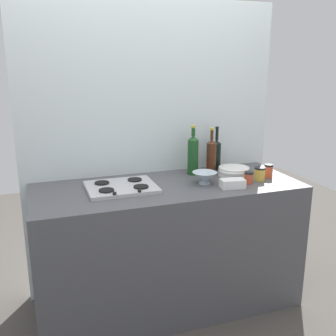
# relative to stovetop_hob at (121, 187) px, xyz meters

# --- Properties ---
(ground_plane) EXTENTS (6.00, 6.00, 0.00)m
(ground_plane) POSITION_rel_stovetop_hob_xyz_m (0.31, -0.02, -0.91)
(ground_plane) COLOR #47423D
(ground_plane) RESTS_ON ground
(counter_block) EXTENTS (1.80, 0.70, 0.90)m
(counter_block) POSITION_rel_stovetop_hob_xyz_m (0.31, -0.02, -0.46)
(counter_block) COLOR #4C4C51
(counter_block) RESTS_ON ground
(backsplash_panel) EXTENTS (1.90, 0.06, 2.13)m
(backsplash_panel) POSITION_rel_stovetop_hob_xyz_m (0.31, 0.36, 0.15)
(backsplash_panel) COLOR silver
(backsplash_panel) RESTS_ON ground
(stovetop_hob) EXTENTS (0.45, 0.37, 0.04)m
(stovetop_hob) POSITION_rel_stovetop_hob_xyz_m (0.00, 0.00, 0.00)
(stovetop_hob) COLOR #B2B2B7
(stovetop_hob) RESTS_ON counter_block
(plate_stack) EXTENTS (0.23, 0.23, 0.06)m
(plate_stack) POSITION_rel_stovetop_hob_xyz_m (0.85, 0.05, 0.02)
(plate_stack) COLOR white
(plate_stack) RESTS_ON counter_block
(wine_bottle_leftmost) EXTENTS (0.08, 0.08, 0.36)m
(wine_bottle_leftmost) POSITION_rel_stovetop_hob_xyz_m (0.58, 0.17, 0.14)
(wine_bottle_leftmost) COLOR #19471E
(wine_bottle_leftmost) RESTS_ON counter_block
(wine_bottle_mid_left) EXTENTS (0.07, 0.07, 0.34)m
(wine_bottle_mid_left) POSITION_rel_stovetop_hob_xyz_m (0.72, 0.16, 0.12)
(wine_bottle_mid_left) COLOR #472314
(wine_bottle_mid_left) RESTS_ON counter_block
(wine_bottle_mid_right) EXTENTS (0.07, 0.07, 0.33)m
(wine_bottle_mid_right) POSITION_rel_stovetop_hob_xyz_m (0.79, 0.24, 0.11)
(wine_bottle_mid_right) COLOR black
(wine_bottle_mid_right) RESTS_ON counter_block
(mixing_bowl) EXTENTS (0.17, 0.17, 0.08)m
(mixing_bowl) POSITION_rel_stovetop_hob_xyz_m (0.56, -0.07, 0.03)
(mixing_bowl) COLOR silver
(mixing_bowl) RESTS_ON counter_block
(butter_dish) EXTENTS (0.17, 0.11, 0.06)m
(butter_dish) POSITION_rel_stovetop_hob_xyz_m (0.70, -0.21, 0.02)
(butter_dish) COLOR white
(butter_dish) RESTS_ON counter_block
(condiment_jar_front) EXTENTS (0.08, 0.08, 0.09)m
(condiment_jar_front) POSITION_rel_stovetop_hob_xyz_m (0.96, -0.12, 0.03)
(condiment_jar_front) COLOR gold
(condiment_jar_front) RESTS_ON counter_block
(condiment_jar_rear) EXTENTS (0.06, 0.06, 0.10)m
(condiment_jar_rear) POSITION_rel_stovetop_hob_xyz_m (1.06, -0.08, 0.03)
(condiment_jar_rear) COLOR #C64C2D
(condiment_jar_rear) RESTS_ON counter_block
(condiment_jar_spare) EXTENTS (0.06, 0.06, 0.08)m
(condiment_jar_spare) POSITION_rel_stovetop_hob_xyz_m (0.85, -0.16, 0.03)
(condiment_jar_spare) COLOR #C64C2D
(condiment_jar_spare) RESTS_ON counter_block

